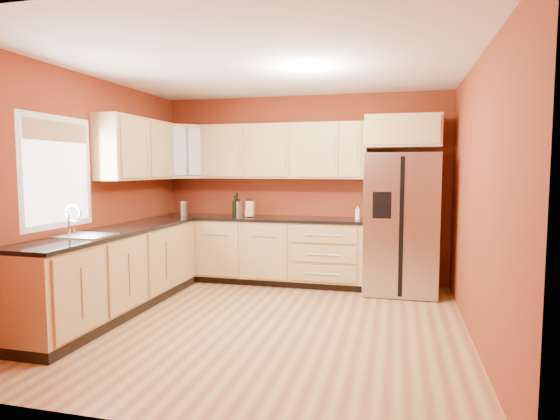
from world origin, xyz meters
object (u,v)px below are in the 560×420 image
Objects in this scene: canister_left at (239,209)px; knife_block at (250,209)px; refrigerator at (401,223)px; wine_bottle_a at (237,205)px; soap_dispenser at (358,213)px.

knife_block is at bearing -5.78° from canister_left.
refrigerator reaches higher than canister_left.
refrigerator reaches higher than knife_block.
knife_block is (0.19, -0.02, -0.06)m from wine_bottle_a.
wine_bottle_a is at bearing 172.41° from knife_block.
soap_dispenser is at bearing 0.33° from wine_bottle_a.
canister_left is at bearing -179.54° from soap_dispenser.
wine_bottle_a is 1.57× the size of knife_block.
refrigerator is at bearing -1.55° from wine_bottle_a.
soap_dispenser is at bearing 172.82° from refrigerator.
canister_left is 0.98× the size of knife_block.
knife_block reaches higher than canister_left.
refrigerator is 10.12× the size of soap_dispenser.
knife_block reaches higher than soap_dispenser.
refrigerator is at bearing -1.46° from canister_left.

